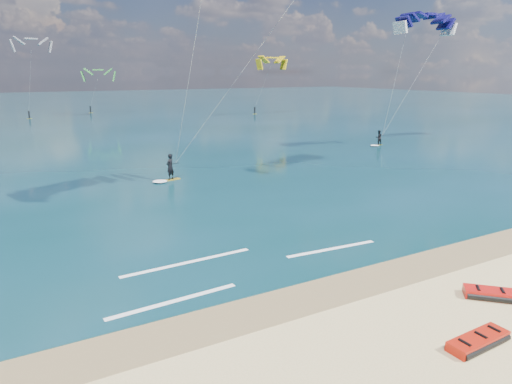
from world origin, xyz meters
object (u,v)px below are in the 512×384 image
kitesurfer_far (404,71)px  packed_kite_left (478,345)px  kitesurfer_main (213,55)px  packed_kite_mid (498,299)px

kitesurfer_far → packed_kite_left: bearing=-149.3°
packed_kite_left → kitesurfer_main: bearing=85.8°
packed_kite_left → packed_kite_mid: 3.73m
packed_kite_left → kitesurfer_main: 24.07m
packed_kite_left → kitesurfer_far: (27.10, 29.90, 8.34)m
kitesurfer_main → packed_kite_mid: bearing=-94.3°
kitesurfer_main → kitesurfer_far: bearing=5.4°
packed_kite_left → packed_kite_mid: packed_kite_mid is taller
packed_kite_left → packed_kite_mid: (3.38, 1.60, 0.00)m
packed_kite_mid → kitesurfer_far: kitesurfer_far is taller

